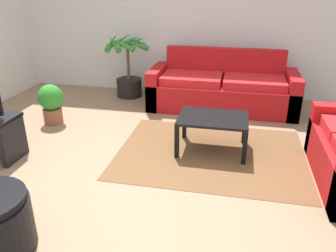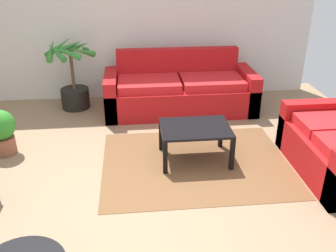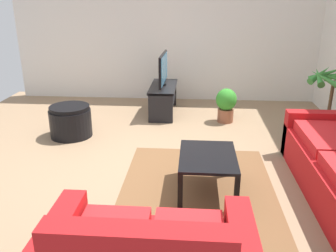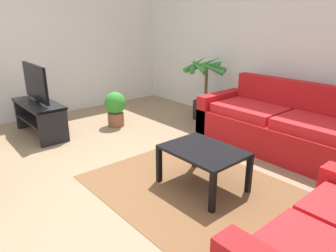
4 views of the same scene
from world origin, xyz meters
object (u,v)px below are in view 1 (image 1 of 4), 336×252
object	(u,v)px
couch_main	(222,90)
coffee_table	(213,122)
potted_palm	(128,71)
potted_plant_small	(51,102)

from	to	relation	value
couch_main	coffee_table	xyz separation A→B (m)	(-0.02, -1.53, 0.07)
coffee_table	potted_palm	distance (m)	2.43
potted_palm	couch_main	bearing A→B (deg)	-9.11
couch_main	potted_palm	bearing A→B (deg)	170.89
couch_main	coffee_table	world-z (taller)	couch_main
coffee_table	couch_main	bearing A→B (deg)	89.21
couch_main	potted_plant_small	distance (m)	2.61
couch_main	potted_palm	xyz separation A→B (m)	(-1.65, 0.26, 0.15)
coffee_table	potted_palm	bearing A→B (deg)	132.24
potted_palm	potted_plant_small	size ratio (longest dim) A/B	1.90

